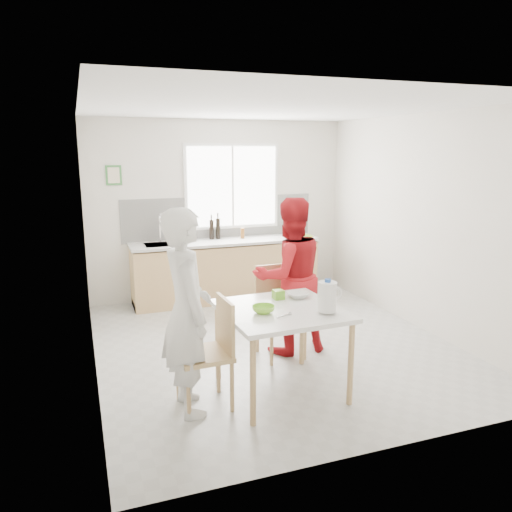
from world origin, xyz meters
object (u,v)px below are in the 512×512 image
Objects in this scene: chair_far at (278,306)px; bowl_white at (298,295)px; person_white at (187,312)px; milk_jug at (328,296)px; chair_left at (212,348)px; bowl_green at (263,309)px; person_red at (289,276)px; wine_bottle_b at (211,229)px; wine_bottle_a at (218,228)px; dining_table at (281,317)px.

bowl_white is (-0.03, -0.58, 0.30)m from chair_far.
milk_jug is at bearing -102.97° from person_white.
bowl_green is at bearing 84.00° from chair_left.
person_white is 1.03× the size of person_red.
chair_far is 1.08m from bowl_green.
chair_far is at bearing 60.20° from bowl_green.
bowl_white is (0.49, 0.32, -0.01)m from bowl_green.
chair_far is at bearing 88.68° from milk_jug.
bowl_white is 2.94m from wine_bottle_b.
bowl_white is at bearing -94.96° from chair_far.
chair_left reaches higher than bowl_white.
milk_jug is at bearing -91.32° from chair_far.
bowl_green is at bearing -98.48° from wine_bottle_a.
chair_left is at bearing -104.96° from wine_bottle_b.
chair_far is 1.19m from milk_jug.
wine_bottle_b is at bearing 86.68° from dining_table.
bowl_white is at bearing -87.97° from wine_bottle_b.
bowl_green is 0.65× the size of wine_bottle_a.
person_white is 1.22m from bowl_white.
chair_left is 3.38m from wine_bottle_b.
bowl_green is (-0.66, -0.93, -0.02)m from person_red.
dining_table is at bearing -112.97° from chair_far.
chair_left reaches higher than dining_table.
chair_left is 0.98× the size of chair_far.
person_white reaches higher than milk_jug.
person_red is 5.95× the size of milk_jug.
bowl_white is at bearing 71.81° from person_red.
chair_left is 1.05m from bowl_white.
person_white is at bearing 167.03° from milk_jug.
wine_bottle_b is at bearing 83.28° from bowl_green.
chair_left is at bearing -106.65° from wine_bottle_a.
person_white is 5.62× the size of wine_bottle_a.
chair_far is 1.53m from person_white.
person_white reaches higher than chair_far.
wine_bottle_a is at bearing 161.03° from chair_left.
bowl_green is 0.59m from milk_jug.
person_red reaches higher than milk_jug.
wine_bottle_a is (0.48, 3.25, 0.23)m from bowl_green.
wine_bottle_b reaches higher than milk_jug.
chair_far is 2.41m from wine_bottle_a.
wine_bottle_b is at bearing -85.48° from person_red.
bowl_white is (0.96, 0.29, 0.31)m from chair_left.
bowl_white is (1.18, 0.30, -0.05)m from person_white.
milk_jug is at bearing -89.18° from wine_bottle_a.
person_red is 2.33m from wine_bottle_a.
bowl_green is (-0.20, -0.06, 0.12)m from dining_table.
dining_table is 0.62× the size of person_white.
person_red is 8.48× the size of bowl_green.
chair_far is at bearing -89.27° from wine_bottle_a.
wine_bottle_b is (-0.15, 3.46, 0.09)m from milk_jug.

